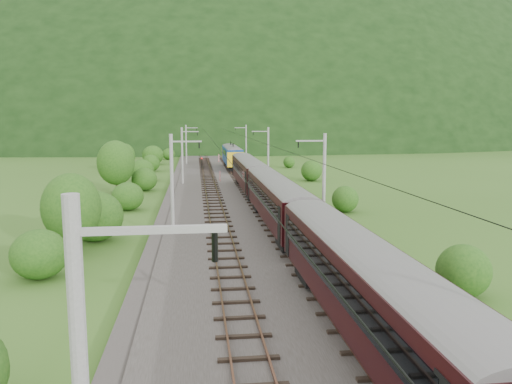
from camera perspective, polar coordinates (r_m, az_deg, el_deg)
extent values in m
plane|color=#34591B|center=(41.16, -0.75, -4.94)|extent=(600.00, 600.00, 0.00)
cube|color=#38332D|center=(50.87, -1.96, -2.21)|extent=(14.00, 220.00, 0.30)
cube|color=brown|center=(50.64, -5.48, -1.89)|extent=(0.08, 220.00, 0.15)
cube|color=brown|center=(50.69, -3.85, -1.86)|extent=(0.08, 220.00, 0.15)
cube|color=black|center=(50.69, -4.66, -2.03)|extent=(2.40, 220.00, 0.12)
cube|color=brown|center=(50.98, -0.07, -1.78)|extent=(0.08, 220.00, 0.15)
cube|color=brown|center=(51.17, 1.52, -1.75)|extent=(0.08, 220.00, 0.15)
cube|color=black|center=(51.09, 0.73, -1.92)|extent=(2.40, 220.00, 0.12)
cube|color=gray|center=(8.05, -11.90, -4.27)|extent=(2.40, 0.12, 0.12)
cylinder|color=black|center=(8.10, -4.73, -6.24)|extent=(0.10, 0.10, 0.50)
cylinder|color=gray|center=(40.21, -9.58, 0.86)|extent=(0.28, 0.28, 8.00)
cube|color=gray|center=(39.88, -7.97, 5.74)|extent=(2.40, 0.12, 0.12)
cylinder|color=black|center=(39.89, -6.51, 5.34)|extent=(0.10, 0.10, 0.50)
cylinder|color=gray|center=(72.04, -8.43, 4.14)|extent=(0.28, 0.28, 8.00)
cube|color=gray|center=(71.86, -7.52, 6.86)|extent=(2.40, 0.12, 0.12)
cylinder|color=black|center=(71.86, -6.72, 6.63)|extent=(0.10, 0.10, 0.50)
cylinder|color=gray|center=(103.98, -7.98, 5.40)|extent=(0.28, 0.28, 8.00)
cube|color=gray|center=(103.85, -7.35, 7.29)|extent=(2.40, 0.12, 0.12)
cylinder|color=black|center=(103.85, -6.79, 7.13)|extent=(0.10, 0.10, 0.50)
cylinder|color=gray|center=(135.94, -7.74, 6.07)|extent=(0.28, 0.28, 8.00)
cube|color=gray|center=(135.85, -7.26, 7.51)|extent=(2.40, 0.12, 0.12)
cylinder|color=black|center=(135.85, -6.83, 7.39)|extent=(0.10, 0.10, 0.50)
cylinder|color=gray|center=(167.92, -7.60, 6.49)|extent=(0.28, 0.28, 8.00)
cube|color=gray|center=(167.84, -7.21, 7.65)|extent=(2.40, 0.12, 0.12)
cylinder|color=black|center=(167.85, -6.86, 7.56)|extent=(0.10, 0.10, 0.50)
cylinder|color=gray|center=(41.51, 7.78, 1.13)|extent=(0.28, 0.28, 8.00)
cube|color=gray|center=(40.94, 6.24, 5.84)|extent=(2.40, 0.12, 0.12)
cylinder|color=black|center=(40.74, 4.86, 5.42)|extent=(0.10, 0.10, 0.50)
cylinder|color=gray|center=(72.78, 1.40, 4.26)|extent=(0.28, 0.28, 8.00)
cube|color=gray|center=(72.45, 0.47, 6.94)|extent=(2.40, 0.12, 0.12)
cylinder|color=black|center=(72.34, -0.32, 6.70)|extent=(0.10, 0.10, 0.50)
cylinder|color=gray|center=(104.49, -1.14, 5.49)|extent=(0.28, 0.28, 8.00)
cube|color=gray|center=(104.26, -1.80, 7.35)|extent=(2.40, 0.12, 0.12)
cylinder|color=black|center=(104.18, -2.36, 7.19)|extent=(0.10, 0.10, 0.50)
cylinder|color=gray|center=(136.33, -2.50, 6.15)|extent=(0.28, 0.28, 8.00)
cube|color=gray|center=(136.16, -3.01, 7.57)|extent=(2.40, 0.12, 0.12)
cylinder|color=black|center=(136.10, -3.44, 7.44)|extent=(0.10, 0.10, 0.50)
cylinder|color=gray|center=(168.24, -3.34, 6.55)|extent=(0.28, 0.28, 8.00)
cube|color=gray|center=(168.10, -3.77, 7.70)|extent=(2.40, 0.12, 0.12)
cylinder|color=black|center=(168.05, -4.11, 7.60)|extent=(0.10, 0.10, 0.50)
cylinder|color=black|center=(49.92, -4.75, 5.61)|extent=(0.03, 198.00, 0.03)
cylinder|color=black|center=(50.33, 0.74, 5.66)|extent=(0.03, 198.00, 0.03)
ellipsoid|color=black|center=(300.01, -6.11, 6.46)|extent=(504.00, 360.00, 244.00)
ellipsoid|color=black|center=(359.12, -25.84, 5.98)|extent=(336.00, 280.00, 132.00)
cube|color=black|center=(21.13, 12.09, -10.03)|extent=(2.75, 20.86, 2.84)
cylinder|color=slate|center=(20.77, 12.19, -6.68)|extent=(2.75, 20.75, 2.75)
cube|color=black|center=(20.63, 8.40, -9.40)|extent=(0.05, 18.35, 1.09)
cube|color=black|center=(21.51, 15.67, -8.88)|extent=(0.05, 18.35, 1.09)
cube|color=black|center=(28.36, 7.14, -9.06)|extent=(2.09, 3.03, 0.85)
cube|color=black|center=(41.75, 2.40, -0.77)|extent=(2.75, 20.86, 2.84)
cylinder|color=slate|center=(41.56, 2.41, 0.97)|extent=(2.75, 20.75, 2.75)
cube|color=black|center=(41.49, 0.50, -0.34)|extent=(0.05, 18.35, 1.09)
cube|color=black|center=(41.94, 4.28, -0.27)|extent=(0.05, 18.35, 1.09)
cube|color=black|center=(35.07, 4.31, -5.63)|extent=(2.09, 3.03, 0.85)
cube|color=black|center=(49.17, 1.01, -1.57)|extent=(2.09, 3.03, 0.85)
cube|color=black|center=(63.12, -0.78, 2.32)|extent=(2.75, 20.86, 2.84)
cylinder|color=slate|center=(63.00, -0.79, 3.48)|extent=(2.75, 20.75, 2.75)
cube|color=black|center=(62.95, -2.05, 2.61)|extent=(0.05, 18.35, 1.09)
cube|color=black|center=(63.25, 0.47, 2.64)|extent=(0.05, 18.35, 1.09)
cube|color=black|center=(56.16, 0.01, -0.33)|extent=(2.09, 3.03, 0.85)
cube|color=black|center=(70.55, -1.41, 1.44)|extent=(2.09, 3.03, 0.85)
cube|color=navy|center=(93.17, -2.78, 4.25)|extent=(2.75, 17.07, 2.84)
cylinder|color=slate|center=(93.09, -2.78, 5.03)|extent=(2.75, 16.98, 2.75)
cube|color=black|center=(93.05, -3.64, 4.45)|extent=(0.05, 15.02, 1.09)
cube|color=black|center=(93.25, -1.92, 4.47)|extent=(0.05, 15.02, 1.09)
cube|color=black|center=(87.39, -2.48, 2.76)|extent=(2.09, 3.03, 0.85)
cube|color=black|center=(99.25, -3.02, 3.42)|extent=(2.09, 3.03, 0.85)
cube|color=gold|center=(101.47, -3.12, 4.47)|extent=(2.80, 0.50, 2.56)
cube|color=gold|center=(84.90, -2.37, 3.73)|extent=(2.80, 0.50, 2.56)
cube|color=black|center=(96.04, -2.91, 5.53)|extent=(0.08, 1.60, 0.85)
cylinder|color=red|center=(74.38, -4.14, 1.82)|extent=(0.16, 0.16, 1.50)
cylinder|color=red|center=(108.64, -4.28, 3.90)|extent=(0.17, 0.17, 1.63)
cylinder|color=black|center=(92.51, -6.21, 3.21)|extent=(0.14, 0.14, 1.96)
sphere|color=red|center=(92.43, -6.22, 3.84)|extent=(0.23, 0.23, 0.23)
ellipsoid|color=#1C4813|center=(32.47, -23.54, -6.54)|extent=(3.32, 3.32, 2.99)
ellipsoid|color=#1C4813|center=(40.70, -17.94, -2.66)|extent=(4.38, 4.38, 3.95)
ellipsoid|color=#1C4813|center=(53.58, -14.45, -0.48)|extent=(3.30, 3.30, 2.97)
ellipsoid|color=#1C4813|center=(67.88, -12.64, 1.42)|extent=(3.40, 3.40, 3.06)
ellipsoid|color=#1C4813|center=(78.75, -12.92, 2.44)|extent=(3.71, 3.71, 3.34)
ellipsoid|color=#1C4813|center=(93.08, -11.96, 3.26)|extent=(3.38, 3.38, 3.05)
ellipsoid|color=#1C4813|center=(106.86, -11.71, 4.15)|extent=(4.44, 4.44, 3.99)
ellipsoid|color=#1C4813|center=(119.50, -9.95, 4.30)|extent=(2.98, 2.98, 2.68)
ellipsoid|color=#1C4813|center=(131.01, -9.92, 4.54)|extent=(2.46, 2.46, 2.21)
cylinder|color=black|center=(37.06, -20.21, -4.45)|extent=(0.24, 0.24, 3.14)
ellipsoid|color=#1C4813|center=(36.73, -20.35, -1.72)|extent=(4.04, 4.04, 4.85)
cylinder|color=black|center=(66.28, -15.66, 1.43)|extent=(0.24, 0.24, 3.69)
ellipsoid|color=#1C4813|center=(66.07, -15.73, 3.24)|extent=(4.74, 4.74, 5.69)
cylinder|color=black|center=(91.90, -14.73, 3.03)|extent=(0.24, 0.24, 2.82)
ellipsoid|color=#1C4813|center=(91.78, -14.77, 4.03)|extent=(3.63, 3.63, 4.35)
ellipsoid|color=#1C4813|center=(29.11, 22.61, -8.59)|extent=(2.86, 2.86, 2.58)
ellipsoid|color=#1C4813|center=(51.73, 10.15, -0.95)|extent=(2.72, 2.72, 2.45)
ellipsoid|color=#1C4813|center=(77.24, 6.35, 2.32)|extent=(3.21, 3.21, 2.89)
ellipsoid|color=#1C4813|center=(97.90, 3.80, 3.36)|extent=(2.27, 2.27, 2.04)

